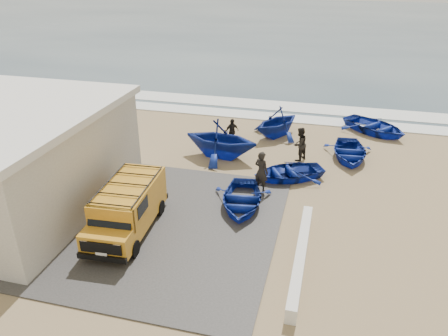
# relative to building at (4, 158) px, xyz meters

# --- Properties ---
(ground) EXTENTS (160.00, 160.00, 0.00)m
(ground) POSITION_rel_building_xyz_m (7.50, 2.00, -2.16)
(ground) COLOR #998159
(slab) EXTENTS (12.00, 10.00, 0.05)m
(slab) POSITION_rel_building_xyz_m (5.50, -0.00, -2.14)
(slab) COLOR #423F3D
(slab) RESTS_ON ground
(ocean) EXTENTS (180.00, 88.00, 0.01)m
(ocean) POSITION_rel_building_xyz_m (7.50, 58.00, -2.16)
(ocean) COLOR #385166
(ocean) RESTS_ON ground
(surf_line) EXTENTS (180.00, 1.60, 0.06)m
(surf_line) POSITION_rel_building_xyz_m (7.50, 14.00, -2.13)
(surf_line) COLOR white
(surf_line) RESTS_ON ground
(surf_wash) EXTENTS (180.00, 2.20, 0.04)m
(surf_wash) POSITION_rel_building_xyz_m (7.50, 16.50, -2.14)
(surf_wash) COLOR white
(surf_wash) RESTS_ON ground
(building) EXTENTS (8.40, 9.40, 4.30)m
(building) POSITION_rel_building_xyz_m (0.00, 0.00, 0.00)
(building) COLOR silver
(building) RESTS_ON ground
(parapet) EXTENTS (0.35, 6.00, 0.55)m
(parapet) POSITION_rel_building_xyz_m (12.50, -1.00, -1.89)
(parapet) COLOR silver
(parapet) RESTS_ON ground
(van) EXTENTS (2.07, 4.67, 1.96)m
(van) POSITION_rel_building_xyz_m (5.79, -0.62, -1.11)
(van) COLOR orange
(van) RESTS_ON ground
(boat_near_left) EXTENTS (3.02, 3.90, 0.74)m
(boat_near_left) POSITION_rel_building_xyz_m (9.66, 2.18, -1.79)
(boat_near_left) COLOR #132B96
(boat_near_left) RESTS_ON ground
(boat_near_right) EXTENTS (4.24, 3.85, 0.72)m
(boat_near_right) POSITION_rel_building_xyz_m (11.28, 5.33, -1.80)
(boat_near_right) COLOR #132B96
(boat_near_right) RESTS_ON ground
(boat_mid_left) EXTENTS (4.38, 3.91, 2.08)m
(boat_mid_left) POSITION_rel_building_xyz_m (7.48, 6.98, -1.12)
(boat_mid_left) COLOR #132B96
(boat_mid_left) RESTS_ON ground
(boat_mid_right) EXTENTS (2.87, 3.82, 0.75)m
(boat_mid_right) POSITION_rel_building_xyz_m (14.13, 8.49, -1.79)
(boat_mid_right) COLOR #132B96
(boat_mid_right) RESTS_ON ground
(boat_far_left) EXTENTS (4.31, 4.46, 1.80)m
(boat_far_left) POSITION_rel_building_xyz_m (9.93, 10.73, -1.26)
(boat_far_left) COLOR #132B96
(boat_far_left) RESTS_ON ground
(boat_far_right) EXTENTS (4.98, 4.80, 0.84)m
(boat_far_right) POSITION_rel_building_xyz_m (15.62, 12.73, -1.74)
(boat_far_right) COLOR #132B96
(boat_far_right) RESTS_ON ground
(fisherman_front) EXTENTS (0.84, 0.73, 1.94)m
(fisherman_front) POSITION_rel_building_xyz_m (10.22, 3.83, -1.19)
(fisherman_front) COLOR black
(fisherman_front) RESTS_ON ground
(fisherman_middle) EXTENTS (1.04, 1.10, 1.80)m
(fisherman_middle) POSITION_rel_building_xyz_m (11.56, 7.63, -1.26)
(fisherman_middle) COLOR black
(fisherman_middle) RESTS_ON ground
(fisherman_back) EXTENTS (0.88, 0.89, 1.50)m
(fisherman_back) POSITION_rel_building_xyz_m (7.63, 8.89, -1.41)
(fisherman_back) COLOR black
(fisherman_back) RESTS_ON ground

